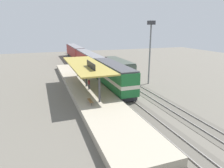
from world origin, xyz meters
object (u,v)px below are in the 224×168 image
at_px(freight_car, 119,67).
at_px(locomotive, 113,76).
at_px(passenger_carriage_front, 89,61).
at_px(light_mast, 150,39).
at_px(person_waiting, 89,83).
at_px(passenger_carriage_rear, 75,52).
at_px(platform_bench, 90,101).

bearing_deg(freight_car, locomotive, -116.83).
bearing_deg(freight_car, passenger_carriage_front, 117.32).
height_order(freight_car, light_mast, light_mast).
relative_size(freight_car, person_waiting, 7.02).
height_order(passenger_carriage_rear, light_mast, light_mast).
bearing_deg(light_mast, passenger_carriage_rear, 101.80).
height_order(locomotive, passenger_carriage_front, locomotive).
relative_size(locomotive, passenger_carriage_rear, 0.72).
bearing_deg(locomotive, passenger_carriage_rear, 90.00).
bearing_deg(freight_car, passenger_carriage_rear, 98.80).
height_order(passenger_carriage_rear, freight_car, passenger_carriage_rear).
xyz_separation_m(passenger_carriage_rear, person_waiting, (-4.59, -39.98, -0.46)).
xyz_separation_m(locomotive, freight_car, (4.60, 9.09, -0.44)).
relative_size(passenger_carriage_front, light_mast, 1.71).
bearing_deg(locomotive, freight_car, 63.17).
xyz_separation_m(platform_bench, locomotive, (6.00, 7.63, 1.07)).
bearing_deg(passenger_carriage_front, locomotive, -90.00).
distance_m(passenger_carriage_rear, light_mast, 38.62).
height_order(passenger_carriage_front, person_waiting, passenger_carriage_front).
relative_size(locomotive, passenger_carriage_front, 0.72).
relative_size(passenger_carriage_front, person_waiting, 11.70).
distance_m(freight_car, person_waiting, 13.78).
distance_m(passenger_carriage_front, freight_car, 10.03).
distance_m(locomotive, light_mast, 9.94).
xyz_separation_m(passenger_carriage_front, freight_car, (4.60, -8.91, -0.34)).
distance_m(locomotive, freight_car, 10.20).
xyz_separation_m(light_mast, person_waiting, (-12.39, -2.64, -6.54)).
distance_m(platform_bench, passenger_carriage_front, 26.34).
distance_m(freight_car, light_mast, 10.47).
height_order(platform_bench, passenger_carriage_rear, passenger_carriage_rear).
bearing_deg(platform_bench, light_mast, 33.39).
bearing_deg(person_waiting, locomotive, 14.37).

